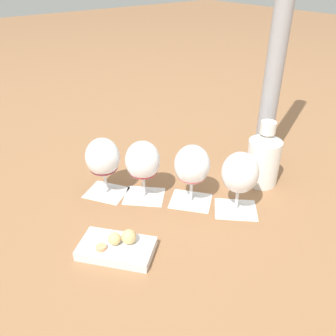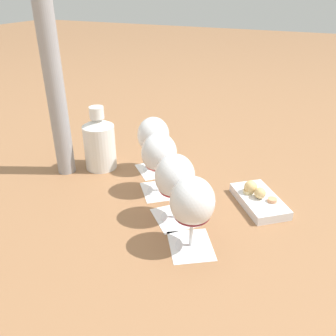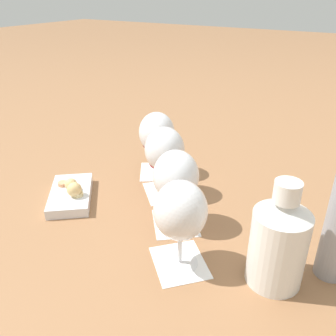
# 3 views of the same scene
# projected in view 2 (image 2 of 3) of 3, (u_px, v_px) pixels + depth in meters

# --- Properties ---
(ground_plane) EXTENTS (8.00, 8.00, 0.00)m
(ground_plane) POSITION_uv_depth(u_px,v_px,m) (168.00, 202.00, 0.97)
(ground_plane) COLOR #936642
(tasting_card_0) EXTENTS (0.15, 0.15, 0.00)m
(tasting_card_0) POSITION_uv_depth(u_px,v_px,m) (154.00, 170.00, 1.13)
(tasting_card_0) COLOR white
(tasting_card_0) RESTS_ON ground_plane
(tasting_card_1) EXTENTS (0.15, 0.15, 0.00)m
(tasting_card_1) POSITION_uv_depth(u_px,v_px,m) (160.00, 191.00, 1.02)
(tasting_card_1) COLOR white
(tasting_card_1) RESTS_ON ground_plane
(tasting_card_2) EXTENTS (0.15, 0.15, 0.00)m
(tasting_card_2) POSITION_uv_depth(u_px,v_px,m) (175.00, 217.00, 0.90)
(tasting_card_2) COLOR white
(tasting_card_2) RESTS_ON ground_plane
(tasting_card_3) EXTENTS (0.15, 0.14, 0.00)m
(tasting_card_3) POSITION_uv_depth(u_px,v_px,m) (191.00, 245.00, 0.81)
(tasting_card_3) COLOR white
(tasting_card_3) RESTS_ON ground_plane
(wine_glass_0) EXTENTS (0.10, 0.10, 0.17)m
(wine_glass_0) POSITION_uv_depth(u_px,v_px,m) (153.00, 138.00, 1.08)
(wine_glass_0) COLOR white
(wine_glass_0) RESTS_ON tasting_card_0
(wine_glass_1) EXTENTS (0.10, 0.10, 0.17)m
(wine_glass_1) POSITION_uv_depth(u_px,v_px,m) (159.00, 156.00, 0.97)
(wine_glass_1) COLOR white
(wine_glass_1) RESTS_ON tasting_card_1
(wine_glass_2) EXTENTS (0.10, 0.10, 0.17)m
(wine_glass_2) POSITION_uv_depth(u_px,v_px,m) (175.00, 179.00, 0.85)
(wine_glass_2) COLOR white
(wine_glass_2) RESTS_ON tasting_card_2
(wine_glass_3) EXTENTS (0.10, 0.10, 0.17)m
(wine_glass_3) POSITION_uv_depth(u_px,v_px,m) (192.00, 204.00, 0.75)
(wine_glass_3) COLOR white
(wine_glass_3) RESTS_ON tasting_card_3
(ceramic_vase) EXTENTS (0.10, 0.10, 0.20)m
(ceramic_vase) POSITION_uv_depth(u_px,v_px,m) (99.00, 142.00, 1.11)
(ceramic_vase) COLOR white
(ceramic_vase) RESTS_ON ground_plane
(snack_dish) EXTENTS (0.20, 0.18, 0.06)m
(snack_dish) POSITION_uv_depth(u_px,v_px,m) (258.00, 199.00, 0.95)
(snack_dish) COLOR silver
(snack_dish) RESTS_ON ground_plane
(umbrella_pole) EXTENTS (0.05, 0.05, 0.98)m
(umbrella_pole) POSITION_uv_depth(u_px,v_px,m) (42.00, 1.00, 0.90)
(umbrella_pole) COLOR #99999E
(umbrella_pole) RESTS_ON ground_plane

